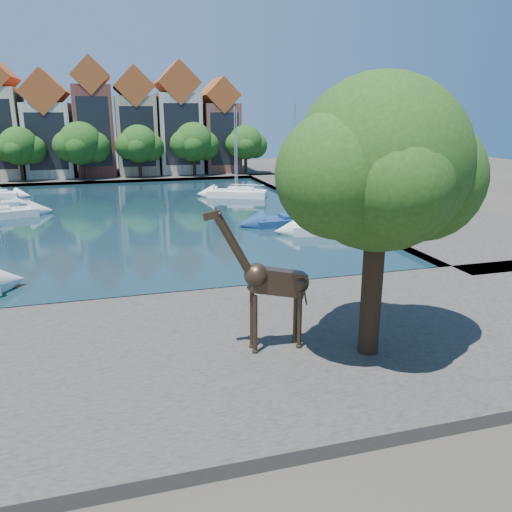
{
  "coord_description": "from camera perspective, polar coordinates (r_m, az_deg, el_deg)",
  "views": [
    {
      "loc": [
        -1.7,
        -25.19,
        9.67
      ],
      "look_at": [
        4.84,
        -2.0,
        2.72
      ],
      "focal_mm": 35.0,
      "sensor_mm": 36.0,
      "label": 1
    }
  ],
  "objects": [
    {
      "name": "far_tree_mid_west",
      "position": [
        75.92,
        -19.33,
        11.9
      ],
      "size": [
        7.8,
        6.0,
        8.0
      ],
      "color": "#332114",
      "rests_on": "far_quay"
    },
    {
      "name": "townhouse_east_inner",
      "position": [
        81.28,
        -13.58,
        14.29
      ],
      "size": [
        5.94,
        9.18,
        15.79
      ],
      "color": "tan",
      "rests_on": "far_quay"
    },
    {
      "name": "right_quay",
      "position": [
        56.75,
        12.62,
        6.15
      ],
      "size": [
        14.0,
        52.0,
        0.5
      ],
      "primitive_type": "cube",
      "color": "#44403B",
      "rests_on": "ground"
    },
    {
      "name": "water_basin",
      "position": [
        50.15,
        -13.57,
        4.57
      ],
      "size": [
        38.0,
        50.0,
        0.08
      ],
      "primitive_type": "cube",
      "color": "black",
      "rests_on": "ground"
    },
    {
      "name": "sailboat_right_b",
      "position": [
        44.54,
        4.21,
        4.24
      ],
      "size": [
        7.05,
        2.64,
        10.32
      ],
      "color": "navy",
      "rests_on": "water_basin"
    },
    {
      "name": "townhouse_west_inner",
      "position": [
        81.68,
        -22.58,
        13.27
      ],
      "size": [
        6.43,
        9.18,
        15.15
      ],
      "color": "beige",
      "rests_on": "far_quay"
    },
    {
      "name": "sailboat_right_a",
      "position": [
        41.55,
        8.36,
        3.37
      ],
      "size": [
        6.61,
        3.23,
        9.4
      ],
      "color": "silver",
      "rests_on": "water_basin"
    },
    {
      "name": "plane_tree",
      "position": [
        18.78,
        14.29,
        9.49
      ],
      "size": [
        8.32,
        6.4,
        10.62
      ],
      "color": "#332114",
      "rests_on": "near_quay"
    },
    {
      "name": "far_tree_far_east",
      "position": [
        78.36,
        -1.13,
        12.72
      ],
      "size": [
        6.76,
        5.2,
        7.36
      ],
      "color": "#332114",
      "rests_on": "far_quay"
    },
    {
      "name": "far_tree_mid_east",
      "position": [
        75.91,
        -13.17,
        12.25
      ],
      "size": [
        7.02,
        5.4,
        7.52
      ],
      "color": "#332114",
      "rests_on": "far_quay"
    },
    {
      "name": "townhouse_west_mid",
      "position": [
        82.62,
        -27.23,
        13.38
      ],
      "size": [
        5.94,
        9.18,
        16.79
      ],
      "color": "beige",
      "rests_on": "far_quay"
    },
    {
      "name": "far_quay",
      "position": [
        81.75,
        -14.65,
        8.96
      ],
      "size": [
        60.0,
        16.0,
        0.5
      ],
      "primitive_type": "cube",
      "color": "#44403B",
      "rests_on": "ground"
    },
    {
      "name": "townhouse_east_mid",
      "position": [
        81.83,
        -8.9,
        14.81
      ],
      "size": [
        6.43,
        9.18,
        16.65
      ],
      "color": "beige",
      "rests_on": "far_quay"
    },
    {
      "name": "near_quay",
      "position": [
        20.55,
        -9.44,
        -11.43
      ],
      "size": [
        50.0,
        14.0,
        0.5
      ],
      "primitive_type": "cube",
      "color": "#44403B",
      "rests_on": "ground"
    },
    {
      "name": "giraffe_statue",
      "position": [
        19.42,
        1.59,
        -2.94
      ],
      "size": [
        4.04,
        0.72,
        5.78
      ],
      "color": "#34251A",
      "rests_on": "near_quay"
    },
    {
      "name": "sailboat_right_d",
      "position": [
        59.88,
        -2.38,
        7.44
      ],
      "size": [
        5.69,
        3.49,
        10.26
      ],
      "color": "white",
      "rests_on": "water_basin"
    },
    {
      "name": "ground",
      "position": [
        27.03,
        -11.15,
        -5.19
      ],
      "size": [
        160.0,
        160.0,
        0.0
      ],
      "primitive_type": "plane",
      "color": "#38332B",
      "rests_on": "ground"
    },
    {
      "name": "far_tree_east",
      "position": [
        76.72,
        -7.06,
        12.66
      ],
      "size": [
        7.54,
        5.8,
        7.84
      ],
      "color": "#332114",
      "rests_on": "far_quay"
    },
    {
      "name": "far_tree_west",
      "position": [
        76.8,
        -25.39,
        11.15
      ],
      "size": [
        6.76,
        5.2,
        7.36
      ],
      "color": "#332114",
      "rests_on": "far_quay"
    },
    {
      "name": "townhouse_east_end",
      "position": [
        82.91,
        -4.27,
        14.28
      ],
      "size": [
        5.44,
        9.18,
        14.43
      ],
      "color": "brown",
      "rests_on": "far_quay"
    },
    {
      "name": "sailboat_right_c",
      "position": [
        58.96,
        -2.16,
        7.31
      ],
      "size": [
        7.17,
        4.9,
        9.85
      ],
      "color": "white",
      "rests_on": "water_basin"
    },
    {
      "name": "townhouse_center",
      "position": [
        81.22,
        -17.97,
        14.42
      ],
      "size": [
        5.44,
        9.18,
        16.93
      ],
      "color": "brown",
      "rests_on": "far_quay"
    }
  ]
}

